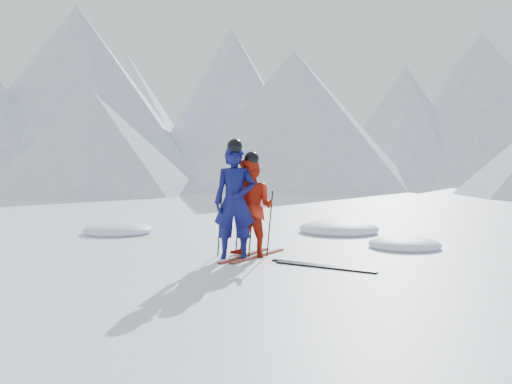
# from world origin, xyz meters

# --- Properties ---
(ground) EXTENTS (160.00, 160.00, 0.00)m
(ground) POSITION_xyz_m (0.00, 0.00, 0.00)
(ground) COLOR white
(ground) RESTS_ON ground
(mountain_range) EXTENTS (106.15, 62.94, 15.53)m
(mountain_range) POSITION_xyz_m (5.71, 35.31, 6.72)
(mountain_range) COLOR #B2BCD1
(mountain_range) RESTS_ON ground
(skier_blue) EXTENTS (0.77, 0.56, 1.94)m
(skier_blue) POSITION_xyz_m (-2.04, -0.41, 0.97)
(skier_blue) COLOR #0C0F4D
(skier_blue) RESTS_ON ground
(skier_red) EXTENTS (1.01, 0.90, 1.73)m
(skier_red) POSITION_xyz_m (-1.79, -0.18, 0.87)
(skier_red) COLOR red
(skier_red) RESTS_ON ground
(pole_blue_left) EXTENTS (0.13, 0.09, 1.29)m
(pole_blue_left) POSITION_xyz_m (-2.34, -0.26, 0.65)
(pole_blue_left) COLOR black
(pole_blue_left) RESTS_ON ground
(pole_blue_right) EXTENTS (0.13, 0.08, 1.29)m
(pole_blue_right) POSITION_xyz_m (-1.79, -0.16, 0.65)
(pole_blue_right) COLOR black
(pole_blue_right) RESTS_ON ground
(pole_red_left) EXTENTS (0.12, 0.09, 1.15)m
(pole_red_left) POSITION_xyz_m (-2.09, 0.07, 0.58)
(pole_red_left) COLOR black
(pole_red_left) RESTS_ON ground
(pole_red_right) EXTENTS (0.12, 0.08, 1.15)m
(pole_red_right) POSITION_xyz_m (-1.49, -0.03, 0.58)
(pole_red_right) COLOR black
(pole_red_right) RESTS_ON ground
(ski_worn_left) EXTENTS (0.59, 1.65, 0.03)m
(ski_worn_left) POSITION_xyz_m (-1.91, -0.18, 0.01)
(ski_worn_left) COLOR black
(ski_worn_left) RESTS_ON ground
(ski_worn_right) EXTENTS (0.70, 1.62, 0.03)m
(ski_worn_right) POSITION_xyz_m (-1.67, -0.18, 0.01)
(ski_worn_right) COLOR black
(ski_worn_right) RESTS_ON ground
(ski_loose_a) EXTENTS (1.60, 0.75, 0.03)m
(ski_loose_a) POSITION_xyz_m (-0.57, -0.85, 0.01)
(ski_loose_a) COLOR black
(ski_loose_a) RESTS_ON ground
(ski_loose_b) EXTENTS (1.62, 0.70, 0.03)m
(ski_loose_b) POSITION_xyz_m (-0.47, -1.00, 0.01)
(ski_loose_b) COLOR black
(ski_loose_b) RESTS_ON ground
(snow_lumps) EXTENTS (7.89, 3.75, 0.41)m
(snow_lumps) POSITION_xyz_m (-1.68, 2.70, 0.00)
(snow_lumps) COLOR white
(snow_lumps) RESTS_ON ground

